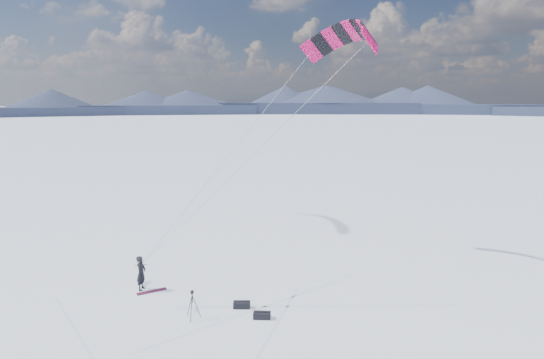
{
  "coord_description": "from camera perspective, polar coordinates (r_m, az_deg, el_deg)",
  "views": [
    {
      "loc": [
        1.08,
        -18.66,
        9.1
      ],
      "look_at": [
        3.63,
        4.83,
        5.03
      ],
      "focal_mm": 30.0,
      "sensor_mm": 36.0,
      "label": 1
    }
  ],
  "objects": [
    {
      "name": "gear_bag_a",
      "position": [
        21.06,
        -3.82,
        -15.4
      ],
      "size": [
        0.79,
        0.44,
        0.34
      ],
      "rotation": [
        0.0,
        0.0,
        -0.12
      ],
      "color": "black",
      "rests_on": "ground"
    },
    {
      "name": "ground",
      "position": [
        20.79,
        -8.91,
        -16.3
      ],
      "size": [
        1800.0,
        1800.0,
        0.0
      ],
      "primitive_type": "plane",
      "color": "white"
    },
    {
      "name": "snow_tracks",
      "position": [
        21.06,
        -14.5,
        -16.13
      ],
      "size": [
        13.93,
        9.84,
        0.01
      ],
      "color": "silver",
      "rests_on": "ground"
    },
    {
      "name": "horizon_hills",
      "position": [
        19.23,
        -9.27,
        -3.94
      ],
      "size": [
        704.0,
        704.42,
        10.4
      ],
      "color": "#1A1F34",
      "rests_on": "ground"
    },
    {
      "name": "tripod",
      "position": [
        20.12,
        -9.97,
        -14.73
      ],
      "size": [
        0.62,
        0.61,
        1.24
      ],
      "rotation": [
        0.0,
        0.0,
        0.29
      ],
      "color": "black",
      "rests_on": "ground"
    },
    {
      "name": "gear_bag_b",
      "position": [
        20.11,
        -1.27,
        -16.65
      ],
      "size": [
        0.78,
        0.46,
        0.34
      ],
      "rotation": [
        0.0,
        0.0,
        -0.15
      ],
      "color": "black",
      "rests_on": "ground"
    },
    {
      "name": "snowkiter",
      "position": [
        23.76,
        -16.0,
        -13.13
      ],
      "size": [
        0.54,
        0.7,
        1.71
      ],
      "primitive_type": "imported",
      "rotation": [
        0.0,
        0.0,
        1.34
      ],
      "color": "black",
      "rests_on": "ground"
    },
    {
      "name": "power_kite",
      "position": [
        26.35,
        9.08,
        17.04
      ],
      "size": [
        12.3,
        6.71,
        12.21
      ],
      "color": "#CB0D53",
      "rests_on": "ground"
    },
    {
      "name": "snowboard",
      "position": [
        23.39,
        -14.85,
        -13.41
      ],
      "size": [
        1.42,
        0.83,
        0.04
      ],
      "primitive_type": "cube",
      "rotation": [
        0.0,
        0.0,
        0.42
      ],
      "color": "maroon",
      "rests_on": "ground"
    }
  ]
}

